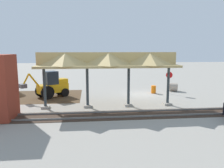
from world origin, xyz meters
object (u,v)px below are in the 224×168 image
concrete_pipe (174,87)px  traffic_barrel (154,89)px  backhoe (52,86)px  stop_sign (169,78)px

concrete_pipe → traffic_barrel: (2.86, 1.05, -0.06)m
backhoe → traffic_barrel: bearing=-175.6°
stop_sign → backhoe: bearing=1.7°
backhoe → traffic_barrel: 11.67m
concrete_pipe → traffic_barrel: 3.05m
backhoe → traffic_barrel: size_ratio=5.32×
stop_sign → traffic_barrel: size_ratio=2.88×
stop_sign → concrete_pipe: size_ratio=1.96×
stop_sign → backhoe: size_ratio=0.54×
stop_sign → traffic_barrel: bearing=-16.5°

